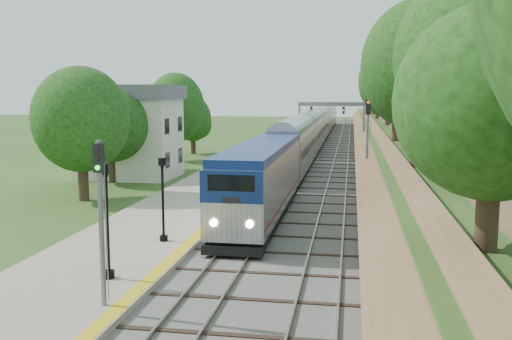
% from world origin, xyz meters
% --- Properties ---
extents(ground, '(320.00, 320.00, 0.00)m').
position_xyz_m(ground, '(0.00, 0.00, 0.00)').
color(ground, '#2D4C19').
rests_on(ground, ground).
extents(trackbed, '(9.50, 170.00, 0.28)m').
position_xyz_m(trackbed, '(2.00, 60.00, 0.07)').
color(trackbed, '#4C4944').
rests_on(trackbed, ground).
extents(platform, '(6.40, 68.00, 0.38)m').
position_xyz_m(platform, '(-5.20, 16.00, 0.19)').
color(platform, gray).
rests_on(platform, ground).
extents(yellow_stripe, '(0.55, 68.00, 0.01)m').
position_xyz_m(yellow_stripe, '(-2.35, 16.00, 0.39)').
color(yellow_stripe, gold).
rests_on(yellow_stripe, platform).
extents(embankment, '(10.64, 170.00, 11.70)m').
position_xyz_m(embankment, '(10.35, 60.00, 1.95)').
color(embankment, brown).
rests_on(embankment, ground).
extents(station_building, '(8.60, 6.60, 8.00)m').
position_xyz_m(station_building, '(-14.00, 30.00, 4.09)').
color(station_building, white).
rests_on(station_building, ground).
extents(signal_gantry, '(8.40, 0.38, 6.20)m').
position_xyz_m(signal_gantry, '(2.47, 54.99, 4.82)').
color(signal_gantry, slate).
rests_on(signal_gantry, ground).
extents(trees_behind_platform, '(7.82, 53.32, 7.21)m').
position_xyz_m(trees_behind_platform, '(-11.17, 20.67, 4.53)').
color(trees_behind_platform, '#332316').
rests_on(trees_behind_platform, ground).
extents(train, '(2.82, 113.39, 4.15)m').
position_xyz_m(train, '(0.00, 62.36, 2.14)').
color(train, black).
rests_on(train, trackbed).
extents(lamppost_mid, '(0.43, 0.43, 4.37)m').
position_xyz_m(lamppost_mid, '(-3.90, 2.69, 2.33)').
color(lamppost_mid, black).
rests_on(lamppost_mid, platform).
extents(lamppost_far, '(0.39, 0.39, 3.95)m').
position_xyz_m(lamppost_far, '(-3.62, 8.28, 2.15)').
color(lamppost_far, black).
rests_on(lamppost_far, platform).
extents(signal_platform, '(0.32, 0.25, 5.46)m').
position_xyz_m(signal_platform, '(-2.90, 0.06, 3.73)').
color(signal_platform, slate).
rests_on(signal_platform, platform).
extents(signal_farside, '(0.37, 0.30, 6.83)m').
position_xyz_m(signal_farside, '(6.20, 26.11, 4.30)').
color(signal_farside, slate).
rests_on(signal_farside, ground).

